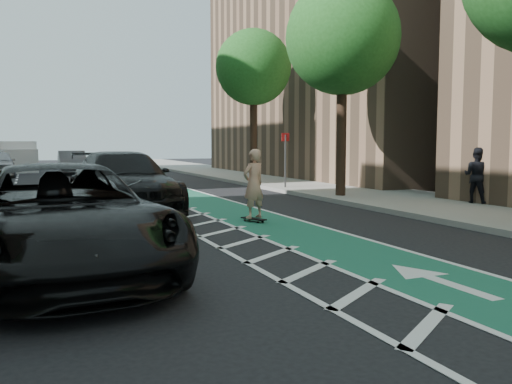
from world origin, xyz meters
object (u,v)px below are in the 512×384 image
barrel_a (49,216)px  suv_near (60,219)px  suv_far (123,182)px  skateboarder (254,184)px

barrel_a → suv_near: bearing=-89.4°
barrel_a → suv_far: bearing=56.7°
suv_far → barrel_a: size_ratio=7.31×
skateboarder → suv_far: skateboarder is taller
suv_near → barrel_a: (-0.04, 4.15, -0.47)m
skateboarder → suv_far: bearing=-71.6°
skateboarder → suv_far: (-2.77, 3.56, -0.10)m
suv_far → suv_near: bearing=-109.3°
suv_near → suv_far: suv_far is taller
suv_near → barrel_a: suv_near is taller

